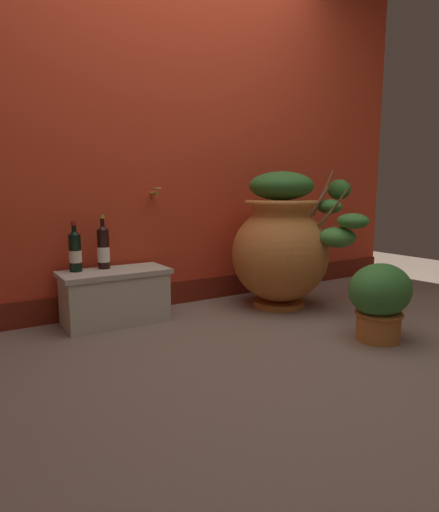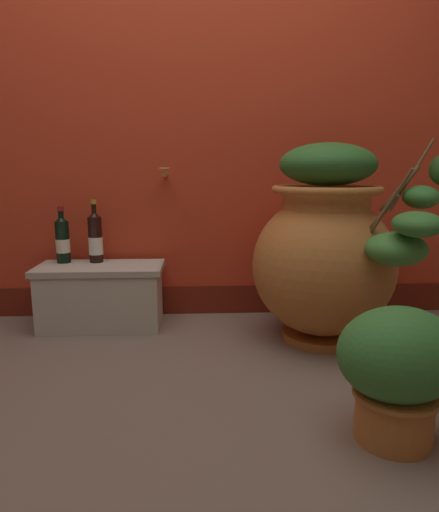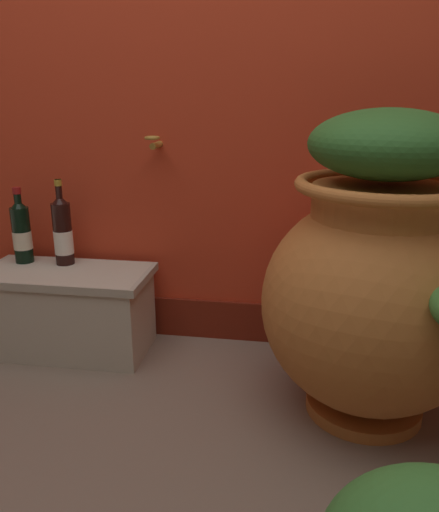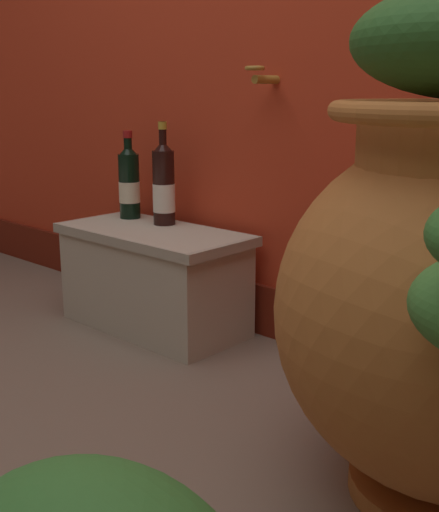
% 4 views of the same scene
% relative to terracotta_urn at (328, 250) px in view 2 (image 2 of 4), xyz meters
% --- Properties ---
extents(ground_plane, '(7.00, 7.00, 0.00)m').
position_rel_terracotta_urn_xyz_m(ground_plane, '(-0.64, -0.65, -0.44)').
color(ground_plane, '#7A6656').
extents(back_wall, '(4.40, 0.33, 2.60)m').
position_rel_terracotta_urn_xyz_m(back_wall, '(-0.64, 0.55, 0.85)').
color(back_wall, red).
rests_on(back_wall, ground_plane).
extents(terracotta_urn, '(0.94, 0.87, 0.95)m').
position_rel_terracotta_urn_xyz_m(terracotta_urn, '(0.00, 0.00, 0.00)').
color(terracotta_urn, '#C17033').
rests_on(terracotta_urn, ground_plane).
extents(stone_ledge, '(0.64, 0.31, 0.33)m').
position_rel_terracotta_urn_xyz_m(stone_ledge, '(-1.11, 0.25, -0.27)').
color(stone_ledge, beige).
rests_on(stone_ledge, ground_plane).
extents(wine_bottle_left, '(0.07, 0.07, 0.30)m').
position_rel_terracotta_urn_xyz_m(wine_bottle_left, '(-1.32, 0.33, 0.01)').
color(wine_bottle_left, black).
rests_on(wine_bottle_left, stone_ledge).
extents(wine_bottle_middle, '(0.07, 0.07, 0.33)m').
position_rel_terracotta_urn_xyz_m(wine_bottle_middle, '(-1.15, 0.34, 0.02)').
color(wine_bottle_middle, black).
rests_on(wine_bottle_middle, stone_ledge).
extents(potted_shrub, '(0.37, 0.30, 0.42)m').
position_rel_terracotta_urn_xyz_m(potted_shrub, '(-0.01, -0.81, -0.21)').
color(potted_shrub, '#C17033').
rests_on(potted_shrub, ground_plane).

